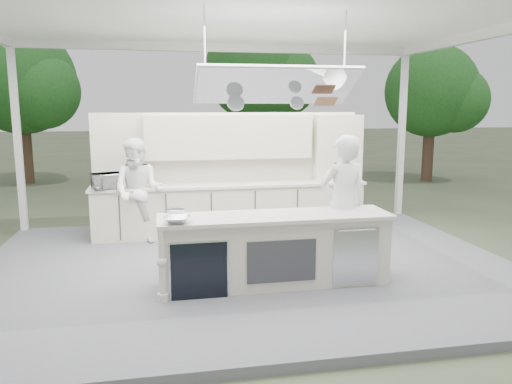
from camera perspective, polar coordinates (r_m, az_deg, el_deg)
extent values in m
plane|color=#49573C|center=(7.72, -0.81, -9.03)|extent=(90.00, 90.00, 0.00)
cube|color=#57575B|center=(7.70, -0.82, -8.61)|extent=(8.00, 6.00, 0.12)
cube|color=white|center=(11.36, 16.29, 6.19)|extent=(0.12, 0.12, 3.70)
cube|color=white|center=(10.44, -25.59, 5.34)|extent=(0.12, 0.12, 3.70)
cube|color=white|center=(7.41, -0.89, 19.82)|extent=(8.20, 6.20, 0.16)
cube|color=white|center=(10.23, -3.85, 16.13)|extent=(8.00, 0.12, 0.16)
cube|color=white|center=(8.93, 25.70, 16.14)|extent=(0.12, 6.00, 0.16)
cube|color=white|center=(6.46, 2.35, 12.09)|extent=(2.00, 0.71, 0.43)
cube|color=white|center=(6.46, 2.35, 12.09)|extent=(2.06, 0.76, 0.46)
cylinder|color=white|center=(6.36, -5.88, 16.38)|extent=(0.02, 0.02, 0.95)
cylinder|color=white|center=(6.76, 10.12, 15.88)|extent=(0.02, 0.02, 0.95)
cylinder|color=silver|center=(6.51, -2.32, 10.13)|extent=(0.22, 0.14, 0.21)
cylinder|color=silver|center=(6.63, 4.70, 10.10)|extent=(0.18, 0.12, 0.18)
cube|color=#94593B|center=(6.77, 7.97, 10.21)|extent=(0.28, 0.18, 0.12)
cube|color=beige|center=(6.74, 2.22, -6.77)|extent=(3.00, 0.70, 0.90)
cube|color=silver|center=(6.62, 2.25, -2.83)|extent=(3.10, 0.78, 0.05)
cylinder|color=beige|center=(6.24, -10.70, -8.22)|extent=(0.11, 0.11, 0.92)
cube|color=black|center=(6.28, -6.51, -8.95)|extent=(0.70, 0.04, 0.72)
cube|color=silver|center=(6.28, -6.51, -8.96)|extent=(0.74, 0.03, 0.72)
cube|color=#303135|center=(6.42, 2.95, -7.92)|extent=(0.90, 0.02, 0.55)
cube|color=silver|center=(6.72, 11.33, -7.28)|extent=(0.62, 0.02, 0.78)
cube|color=beige|center=(9.38, -2.88, -2.02)|extent=(5.00, 0.65, 0.90)
cube|color=silver|center=(9.29, -2.90, 0.85)|extent=(5.08, 0.72, 0.05)
cube|color=beige|center=(9.56, -3.17, 2.31)|extent=(5.00, 0.10, 2.25)
cube|color=beige|center=(9.36, -3.10, 6.30)|extent=(3.10, 0.38, 0.80)
cube|color=beige|center=(9.84, 9.20, 4.90)|extent=(0.90, 0.45, 1.30)
cube|color=#94593B|center=(9.84, 9.20, 4.90)|extent=(0.84, 0.40, 0.03)
cylinder|color=silver|center=(9.74, 8.85, 1.66)|extent=(0.20, 0.20, 0.12)
cylinder|color=black|center=(9.72, 8.87, 2.60)|extent=(0.17, 0.17, 0.20)
cylinder|color=black|center=(9.86, 10.76, 1.65)|extent=(0.16, 0.16, 0.10)
cone|color=black|center=(9.84, 10.79, 2.63)|extent=(0.14, 0.14, 0.24)
cylinder|color=#4D3326|center=(17.76, -24.75, 4.27)|extent=(0.36, 0.36, 2.10)
sphere|color=#296124|center=(17.71, -25.28, 11.49)|extent=(3.40, 3.40, 3.40)
sphere|color=#296124|center=(17.05, -23.36, 10.58)|extent=(2.38, 2.38, 2.38)
cylinder|color=#4D3326|center=(19.60, 0.18, 6.13)|extent=(0.36, 0.36, 2.45)
sphere|color=#296124|center=(19.60, 0.18, 13.81)|extent=(4.00, 4.00, 4.00)
sphere|color=#296124|center=(19.17, 2.94, 12.69)|extent=(2.80, 2.80, 2.80)
cylinder|color=#4D3326|center=(17.61, 19.05, 4.31)|extent=(0.36, 0.36, 1.92)
sphere|color=#296124|center=(17.55, 19.42, 10.86)|extent=(3.00, 3.00, 3.00)
sphere|color=#296124|center=(17.47, 21.84, 9.74)|extent=(2.10, 2.10, 2.10)
imported|color=white|center=(7.19, 9.88, -1.43)|extent=(0.78, 0.57, 1.98)
imported|color=white|center=(8.87, -13.30, 0.09)|extent=(1.06, 0.93, 1.83)
imported|color=silver|center=(9.03, -16.69, 1.21)|extent=(0.57, 0.47, 0.27)
imported|color=silver|center=(6.21, -9.02, -3.17)|extent=(0.37, 0.37, 0.08)
imported|color=silver|center=(6.68, -9.17, -2.27)|extent=(0.26, 0.26, 0.08)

